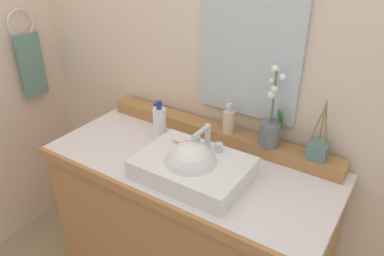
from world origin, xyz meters
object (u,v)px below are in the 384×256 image
(soap_dispenser, at_px, (229,121))
(reed_diffuser, at_px, (318,149))
(hand_towel, at_px, (32,66))
(lotion_bottle, at_px, (160,124))
(potted_plant, at_px, (271,125))
(soap_bar, at_px, (180,139))
(sink_basin, at_px, (192,168))

(soap_dispenser, relative_size, reed_diffuser, 0.56)
(hand_towel, bearing_deg, lotion_bottle, -0.45)
(potted_plant, xyz_separation_m, hand_towel, (-1.40, -0.14, 0.04))
(soap_bar, xyz_separation_m, reed_diffuser, (0.52, 0.22, 0.01))
(soap_bar, bearing_deg, lotion_bottle, 157.49)
(soap_bar, height_order, reed_diffuser, reed_diffuser)
(sink_basin, xyz_separation_m, hand_towel, (-1.21, 0.17, 0.15))
(sink_basin, bearing_deg, hand_towel, 171.97)
(potted_plant, distance_m, lotion_bottle, 0.51)
(reed_diffuser, xyz_separation_m, hand_towel, (-1.61, -0.15, 0.09))
(sink_basin, relative_size, lotion_bottle, 2.18)
(sink_basin, xyz_separation_m, potted_plant, (0.20, 0.31, 0.11))
(soap_bar, height_order, soap_dispenser, soap_dispenser)
(soap_dispenser, height_order, lotion_bottle, soap_dispenser)
(soap_bar, distance_m, potted_plant, 0.39)
(hand_towel, bearing_deg, sink_basin, -8.03)
(lotion_bottle, bearing_deg, soap_dispenser, 27.33)
(soap_bar, xyz_separation_m, potted_plant, (0.32, 0.22, 0.06))
(sink_basin, height_order, hand_towel, hand_towel)
(soap_bar, relative_size, hand_towel, 0.19)
(sink_basin, height_order, potted_plant, potted_plant)
(sink_basin, height_order, lotion_bottle, lotion_bottle)
(sink_basin, height_order, reed_diffuser, reed_diffuser)
(soap_bar, distance_m, hand_towel, 1.09)
(lotion_bottle, bearing_deg, reed_diffuser, 12.81)
(potted_plant, relative_size, soap_dispenser, 2.46)
(reed_diffuser, relative_size, hand_towel, 0.70)
(reed_diffuser, bearing_deg, soap_bar, -156.77)
(soap_bar, xyz_separation_m, soap_dispenser, (0.12, 0.21, 0.03))
(reed_diffuser, bearing_deg, potted_plant, -177.39)
(potted_plant, xyz_separation_m, reed_diffuser, (0.21, 0.01, -0.06))
(soap_bar, relative_size, reed_diffuser, 0.27)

